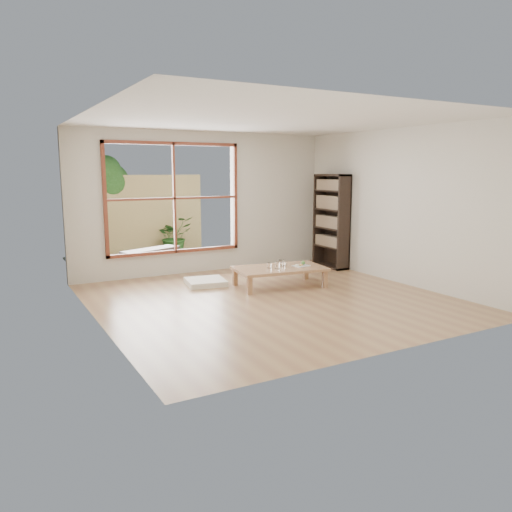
{
  "coord_description": "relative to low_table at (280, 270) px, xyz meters",
  "views": [
    {
      "loc": [
        -3.71,
        -6.2,
        1.9
      ],
      "look_at": [
        0.11,
        0.65,
        0.55
      ],
      "focal_mm": 35.0,
      "sensor_mm": 36.0,
      "label": 1
    }
  ],
  "objects": [
    {
      "name": "shrub_left",
      "position": [
        -2.21,
        3.64,
        0.21
      ],
      "size": [
        0.61,
        0.54,
        0.93
      ],
      "primitive_type": "imported",
      "rotation": [
        0.0,
        0.0,
        -0.28
      ],
      "color": "#2F6826",
      "rests_on": "deck"
    },
    {
      "name": "glass_small",
      "position": [
        -0.18,
        0.03,
        0.08
      ],
      "size": [
        0.07,
        0.07,
        0.09
      ],
      "primitive_type": "cylinder",
      "color": "silver",
      "rests_on": "low_table"
    },
    {
      "name": "garden_bench",
      "position": [
        -1.42,
        2.44,
        0.06
      ],
      "size": [
        1.24,
        0.77,
        0.38
      ],
      "rotation": [
        0.0,
        0.0,
        0.38
      ],
      "color": "black",
      "rests_on": "deck"
    },
    {
      "name": "ground",
      "position": [
        -0.56,
        -0.66,
        -0.28
      ],
      "size": [
        5.0,
        5.0,
        0.0
      ],
      "primitive_type": "plane",
      "color": "tan",
      "rests_on": "ground"
    },
    {
      "name": "shrub_right",
      "position": [
        -0.51,
        3.63,
        0.17
      ],
      "size": [
        0.93,
        0.86,
        0.86
      ],
      "primitive_type": "imported",
      "rotation": [
        0.0,
        0.0,
        0.28
      ],
      "color": "#2F6826",
      "rests_on": "deck"
    },
    {
      "name": "garden_tree",
      "position": [
        -1.84,
        4.2,
        1.34
      ],
      "size": [
        1.04,
        0.85,
        2.22
      ],
      "color": "#4C3D2D",
      "rests_on": "ground"
    },
    {
      "name": "glass_tall",
      "position": [
        -0.09,
        -0.09,
        0.1
      ],
      "size": [
        0.07,
        0.07,
        0.13
      ],
      "primitive_type": "cylinder",
      "color": "silver",
      "rests_on": "low_table"
    },
    {
      "name": "bookshelf",
      "position": [
        1.77,
        0.94,
        0.63
      ],
      "size": [
        0.29,
        0.82,
        1.83
      ],
      "primitive_type": "cube",
      "color": "black",
      "rests_on": "ground"
    },
    {
      "name": "glass_short",
      "position": [
        0.12,
        0.09,
        0.09
      ],
      "size": [
        0.08,
        0.08,
        0.1
      ],
      "primitive_type": "cylinder",
      "color": "silver",
      "rests_on": "low_table"
    },
    {
      "name": "food_tray",
      "position": [
        0.38,
        -0.09,
        0.06
      ],
      "size": [
        0.29,
        0.23,
        0.08
      ],
      "rotation": [
        0.0,
        0.0,
        0.21
      ],
      "color": "white",
      "rests_on": "low_table"
    },
    {
      "name": "deck",
      "position": [
        -1.16,
        2.9,
        -0.28
      ],
      "size": [
        2.8,
        2.0,
        0.05
      ],
      "primitive_type": "cube",
      "color": "#342D26",
      "rests_on": "ground"
    },
    {
      "name": "glass_mid",
      "position": [
        0.08,
        0.1,
        0.09
      ],
      "size": [
        0.07,
        0.07,
        0.1
      ],
      "primitive_type": "cylinder",
      "color": "silver",
      "rests_on": "low_table"
    },
    {
      "name": "floor_cushion",
      "position": [
        -1.03,
        0.71,
        -0.24
      ],
      "size": [
        0.72,
        0.72,
        0.09
      ],
      "primitive_type": "cube",
      "rotation": [
        0.0,
        0.0,
        -0.17
      ],
      "color": "white",
      "rests_on": "ground"
    },
    {
      "name": "low_table",
      "position": [
        0.0,
        0.0,
        0.0
      ],
      "size": [
        1.57,
        1.01,
        0.32
      ],
      "rotation": [
        0.0,
        0.0,
        -0.13
      ],
      "color": "tan",
      "rests_on": "ground"
    },
    {
      "name": "bamboo_fence",
      "position": [
        -1.16,
        3.9,
        0.62
      ],
      "size": [
        2.8,
        0.06,
        1.8
      ],
      "primitive_type": "cube",
      "color": "tan",
      "rests_on": "ground"
    }
  ]
}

